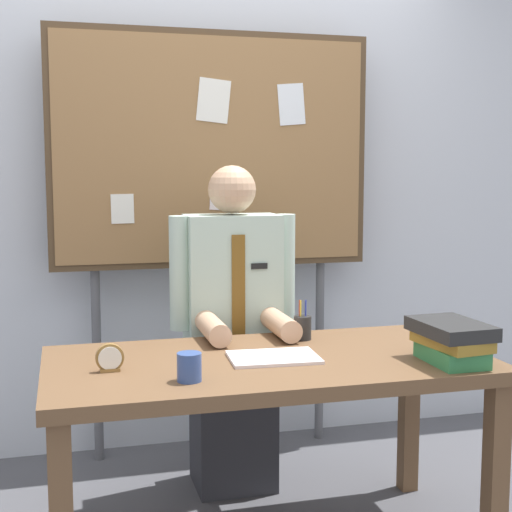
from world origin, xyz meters
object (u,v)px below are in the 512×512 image
Objects in this scene: person at (233,340)px; coffee_mug at (189,367)px; bulletin_board at (213,155)px; desk_clock at (110,359)px; desk at (268,382)px; pen_holder at (302,327)px; book_stack at (451,341)px; open_notebook at (274,357)px.

person reaches higher than coffee_mug.
desk_clock is (-0.56, -1.01, -0.70)m from bulletin_board.
pen_holder reaches higher than desk.
book_stack is 1.18m from desk_clock.
book_stack reaches higher than open_notebook.
desk is 0.58m from desk_clock.
coffee_mug is (-0.92, 0.01, -0.03)m from book_stack.
bulletin_board is at bearing 105.94° from pen_holder.
book_stack is 3.39× the size of coffee_mug.
open_notebook is at bearing -88.57° from person.
open_notebook is at bearing 29.89° from coffee_mug.
person is 15.33× the size of coffee_mug.
book_stack is (0.60, -0.79, 0.14)m from person.
desk is 17.13× the size of coffee_mug.
person is at bearing 46.57° from desk_clock.
book_stack is at bearing -52.71° from person.
coffee_mug is (-0.34, -0.19, 0.04)m from open_notebook.
desk_clock reaches higher than coffee_mug.
person reaches higher than pen_holder.
coffee_mug is at bearing -105.18° from bulletin_board.
pen_holder is (0.21, -0.74, -0.69)m from bulletin_board.
person reaches higher than open_notebook.
bulletin_board is 1.50m from book_stack.
open_notebook is at bearing 1.34° from desk_clock.
coffee_mug is at bearing -146.48° from desk.
open_notebook is (-0.59, 0.21, -0.07)m from book_stack.
pen_holder reaches higher than coffee_mug.
desk_clock reaches higher than desk.
pen_holder reaches higher than desk_clock.
coffee_mug is at bearing 179.10° from book_stack.
open_notebook is 0.58m from desk_clock.
desk_clock is at bearing 142.88° from coffee_mug.
coffee_mug is at bearing -139.49° from pen_holder.
open_notebook is 3.43× the size of coffee_mug.
desk_clock is at bearing 170.47° from book_stack.
pen_holder is (0.77, 0.28, 0.01)m from desk_clock.
desk_clock is at bearing -176.59° from desk.
bulletin_board reaches higher than person.
book_stack is at bearing -19.59° from open_notebook.
bulletin_board is 1.03m from pen_holder.
person reaches higher than desk_clock.
pen_holder is at bearing 40.51° from coffee_mug.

